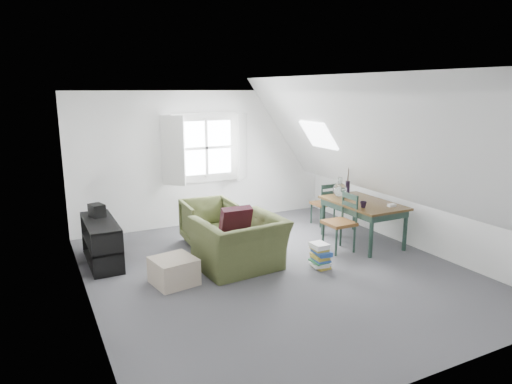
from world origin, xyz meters
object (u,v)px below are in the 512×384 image
dining_table (363,207)px  dining_chair_far (324,203)px  media_shelf (102,244)px  magazine_stack (320,256)px  dining_chair_near (341,222)px  armchair_near (240,269)px  armchair_far (209,244)px  ottoman (174,271)px

dining_table → dining_chair_far: bearing=92.3°
media_shelf → magazine_stack: media_shelf is taller
dining_chair_near → magazine_stack: size_ratio=2.51×
dining_chair_near → magazine_stack: bearing=-74.9°
dining_chair_near → media_shelf: dining_chair_near is taller
media_shelf → dining_chair_far: bearing=3.4°
armchair_near → dining_table: dining_table is taller
dining_chair_far → dining_chair_near: bearing=82.8°
media_shelf → magazine_stack: (2.77, -1.60, -0.11)m
armchair_far → dining_chair_far: bearing=3.8°
ottoman → magazine_stack: 2.09m
armchair_far → dining_table: 2.64m
armchair_far → media_shelf: size_ratio=0.65×
dining_table → dining_chair_near: size_ratio=1.53×
media_shelf → magazine_stack: size_ratio=3.44×
media_shelf → armchair_near: bearing=-31.9°
armchair_near → dining_table: size_ratio=0.83×
armchair_near → dining_table: bearing=178.7°
dining_table → media_shelf: bearing=169.6°
ottoman → dining_table: bearing=3.4°
ottoman → dining_table: size_ratio=0.38×
dining_chair_far → ottoman: bearing=38.8°
armchair_near → armchair_far: 1.23m
ottoman → dining_table: dining_table is taller
armchair_near → dining_chair_far: 2.69m
armchair_far → dining_chair_far: (2.34, 0.04, 0.42)m
dining_chair_far → magazine_stack: 2.19m
armchair_near → dining_chair_near: dining_chair_near is taller
armchair_far → dining_chair_near: dining_chair_near is taller
dining_table → dining_chair_near: 0.60m
armchair_far → dining_chair_far: 2.38m
armchair_far → dining_table: bearing=-22.3°
armchair_far → media_shelf: 1.75m
armchair_near → armchair_far: (-0.00, 1.23, 0.00)m
ottoman → magazine_stack: bearing=-11.7°
dining_chair_near → magazine_stack: 0.89m
media_shelf → armchair_far: bearing=4.9°
dining_chair_near → magazine_stack: dining_chair_near is taller
ottoman → magazine_stack: magazine_stack is taller
armchair_near → armchair_far: size_ratio=1.42×
dining_table → media_shelf: dining_table is taller
armchair_near → dining_table: 2.40m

